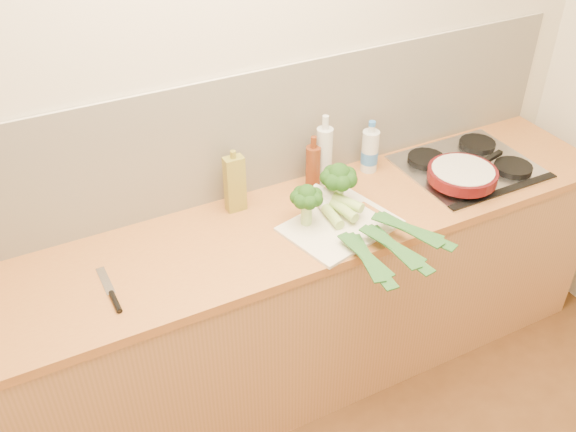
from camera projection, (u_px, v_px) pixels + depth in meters
name	position (u px, v px, depth m)	size (l,w,h in m)	color
room_shell	(234.00, 139.00, 2.59)	(3.50, 3.50, 3.50)	beige
counter	(269.00, 312.00, 2.81)	(3.20, 0.62, 0.90)	#B37A4A
gas_hob	(469.00, 166.00, 2.91)	(0.58, 0.50, 0.04)	silver
chopping_board	(340.00, 226.00, 2.56)	(0.43, 0.32, 0.01)	silver
broccoli_left	(307.00, 198.00, 2.49)	(0.13, 0.13, 0.18)	#A4CC77
broccoli_right	(339.00, 178.00, 2.58)	(0.15, 0.15, 0.20)	#A4CC77
leek_front	(342.00, 228.00, 2.49)	(0.12, 0.63, 0.04)	white
leek_mid	(357.00, 220.00, 2.51)	(0.16, 0.65, 0.04)	white
leek_back	(365.00, 210.00, 2.53)	(0.30, 0.61, 0.04)	white
chefs_knife	(113.00, 296.00, 2.22)	(0.03, 0.27, 0.02)	silver
skillet	(463.00, 174.00, 2.76)	(0.43, 0.30, 0.05)	#4E0D0F
oil_tin	(235.00, 183.00, 2.59)	(0.08, 0.05, 0.28)	olive
glass_bottle	(324.00, 155.00, 2.74)	(0.07, 0.07, 0.33)	silver
amber_bottle	(313.00, 166.00, 2.74)	(0.06, 0.06, 0.25)	#632B12
water_bottle	(370.00, 152.00, 2.86)	(0.08, 0.08, 0.22)	silver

